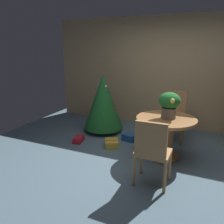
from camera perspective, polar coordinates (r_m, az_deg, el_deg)
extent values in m
plane|color=slate|center=(3.89, 7.68, -13.11)|extent=(6.60, 6.60, 0.00)
cube|color=tan|center=(5.59, 14.70, 9.41)|extent=(6.00, 0.10, 2.60)
cylinder|color=#9E6B3D|center=(4.20, 12.83, -10.78)|extent=(0.50, 0.50, 0.04)
cylinder|color=#9E6B3D|center=(4.06, 13.13, -6.45)|extent=(0.28, 0.28, 0.65)
cylinder|color=#9E6B3D|center=(3.95, 13.44, -1.78)|extent=(1.01, 1.01, 0.05)
cylinder|color=#665B51|center=(3.91, 14.01, -0.22)|extent=(0.24, 0.24, 0.18)
ellipsoid|color=#1E6628|center=(3.85, 14.22, 2.87)|extent=(0.36, 0.36, 0.27)
sphere|color=#EAD14C|center=(3.71, 14.87, 2.70)|extent=(0.09, 0.09, 0.09)
sphere|color=#EAD14C|center=(3.84, 12.92, 3.35)|extent=(0.06, 0.06, 0.06)
cylinder|color=#B27F4C|center=(4.68, 17.06, -5.38)|extent=(0.04, 0.04, 0.47)
cylinder|color=#B27F4C|center=(4.74, 12.14, -4.77)|extent=(0.04, 0.04, 0.47)
cylinder|color=#B27F4C|center=(5.07, 17.67, -3.81)|extent=(0.04, 0.04, 0.47)
cylinder|color=#B27F4C|center=(5.12, 13.13, -3.26)|extent=(0.04, 0.04, 0.47)
cube|color=#B27F4C|center=(4.82, 15.22, -1.35)|extent=(0.45, 0.46, 0.05)
cube|color=#B27F4C|center=(4.94, 15.83, 2.35)|extent=(0.41, 0.05, 0.50)
cylinder|color=#B27F4C|center=(3.56, 7.35, -11.93)|extent=(0.04, 0.04, 0.45)
cylinder|color=#B27F4C|center=(3.48, 14.25, -13.00)|extent=(0.04, 0.04, 0.45)
cylinder|color=#B27F4C|center=(3.27, 5.53, -14.56)|extent=(0.04, 0.04, 0.45)
cylinder|color=#B27F4C|center=(3.18, 13.10, -15.84)|extent=(0.04, 0.04, 0.45)
cube|color=#B27F4C|center=(3.25, 10.25, -9.99)|extent=(0.47, 0.39, 0.05)
cube|color=#B27F4C|center=(2.99, 9.70, -6.83)|extent=(0.42, 0.05, 0.47)
cylinder|color=brown|center=(5.32, -2.14, -4.30)|extent=(0.10, 0.10, 0.09)
cone|color=#1E6628|center=(5.13, -2.22, 2.68)|extent=(0.89, 0.89, 1.23)
sphere|color=silver|center=(5.00, -1.59, 6.46)|extent=(0.07, 0.07, 0.07)
sphere|color=silver|center=(5.32, -3.64, 2.73)|extent=(0.05, 0.05, 0.05)
sphere|color=silver|center=(5.09, -3.09, 7.02)|extent=(0.06, 0.06, 0.06)
sphere|color=red|center=(5.06, 0.39, 0.99)|extent=(0.07, 0.07, 0.07)
sphere|color=#2D51A8|center=(4.98, -1.39, 5.18)|extent=(0.06, 0.06, 0.06)
cube|color=gold|center=(4.50, -0.12, -7.88)|extent=(0.36, 0.38, 0.13)
cube|color=red|center=(4.50, -0.12, -7.88)|extent=(0.24, 0.14, 0.13)
cube|color=#1E569E|center=(4.83, 4.66, -6.16)|extent=(0.32, 0.35, 0.14)
cube|color=red|center=(4.83, 4.66, -6.16)|extent=(0.27, 0.08, 0.14)
cube|color=red|center=(4.76, -8.36, -6.79)|extent=(0.21, 0.30, 0.11)
cube|color=#9E287A|center=(4.76, -8.36, -6.79)|extent=(0.17, 0.06, 0.12)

